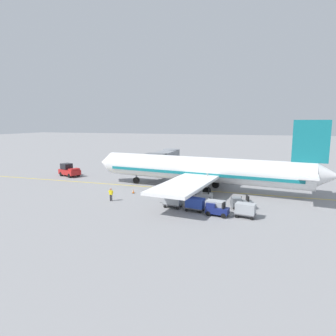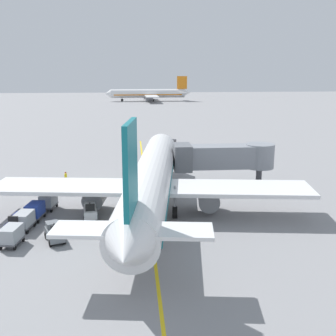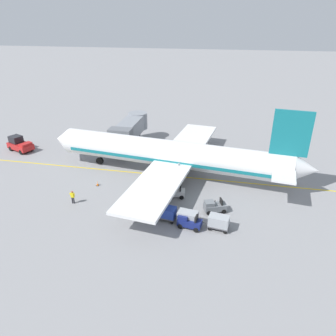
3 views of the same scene
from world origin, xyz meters
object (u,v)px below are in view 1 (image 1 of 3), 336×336
object	(u,v)px
baggage_cart_front	(173,200)
ground_crew_wing_walker	(111,194)
pushback_tractor	(69,170)
baggage_cart_tail_end	(245,209)
baggage_cart_second_in_train	(195,203)
baggage_cart_third_in_train	(215,206)
safety_cone_nose_left	(133,191)
jet_bridge	(165,159)
baggage_tug_lead	(203,195)
baggage_tug_trailing	(217,209)
parked_airliner	(201,170)
baggage_tug_spare	(241,203)

from	to	relation	value
baggage_cart_front	ground_crew_wing_walker	xyz separation A→B (m)	(0.41, 8.71, 0.00)
pushback_tractor	baggage_cart_tail_end	xyz separation A→B (m)	(-15.19, -33.74, -0.15)
baggage_cart_second_in_train	baggage_cart_third_in_train	distance (m)	2.46
baggage_cart_front	safety_cone_nose_left	distance (m)	9.22
jet_bridge	safety_cone_nose_left	xyz separation A→B (m)	(-13.79, 0.30, -3.16)
baggage_cart_third_in_train	baggage_cart_tail_end	size ratio (longest dim) A/B	1.00
pushback_tractor	baggage_cart_tail_end	size ratio (longest dim) A/B	1.65
ground_crew_wing_walker	baggage_cart_tail_end	bearing A→B (deg)	-95.36
baggage_tug_lead	baggage_cart_third_in_train	distance (m)	5.92
pushback_tractor	baggage_tug_trailing	distance (m)	34.35
baggage_cart_third_in_train	ground_crew_wing_walker	world-z (taller)	ground_crew_wing_walker
baggage_cart_third_in_train	ground_crew_wing_walker	distance (m)	14.11
parked_airliner	baggage_cart_third_in_train	world-z (taller)	parked_airliner
pushback_tractor	baggage_cart_third_in_train	bearing A→B (deg)	-116.26
baggage_tug_spare	baggage_cart_tail_end	bearing A→B (deg)	-168.25
safety_cone_nose_left	parked_airliner	bearing A→B (deg)	-61.31
jet_bridge	baggage_tug_lead	bearing A→B (deg)	-145.18
ground_crew_wing_walker	baggage_tug_trailing	bearing A→B (deg)	-97.78
baggage_tug_trailing	baggage_cart_tail_end	bearing A→B (deg)	-84.13
baggage_tug_trailing	baggage_cart_front	size ratio (longest dim) A/B	0.90
baggage_cart_front	baggage_tug_spare	bearing A→B (deg)	-76.14
baggage_tug_spare	baggage_cart_third_in_train	size ratio (longest dim) A/B	0.93
parked_airliner	baggage_cart_second_in_train	size ratio (longest dim) A/B	12.57
baggage_tug_trailing	baggage_cart_third_in_train	size ratio (longest dim) A/B	0.90
baggage_tug_spare	ground_crew_wing_walker	world-z (taller)	ground_crew_wing_walker
baggage_tug_trailing	baggage_tug_spare	world-z (taller)	same
jet_bridge	baggage_cart_third_in_train	size ratio (longest dim) A/B	4.01
parked_airliner	jet_bridge	world-z (taller)	parked_airliner
jet_bridge	ground_crew_wing_walker	xyz separation A→B (m)	(-18.53, 1.39, -2.50)
jet_bridge	baggage_cart_second_in_train	xyz separation A→B (m)	(-19.59, -10.22, -2.50)
parked_airliner	baggage_cart_front	xyz separation A→B (m)	(-10.10, 1.42, -2.24)
baggage_tug_trailing	baggage_cart_second_in_train	world-z (taller)	baggage_tug_trailing
jet_bridge	ground_crew_wing_walker	distance (m)	18.74
jet_bridge	baggage_cart_tail_end	distance (m)	25.82
baggage_tug_lead	baggage_tug_trailing	xyz separation A→B (m)	(-5.86, -2.69, 0.00)
jet_bridge	baggage_tug_trailing	xyz separation A→B (m)	(-20.47, -12.85, -2.74)
parked_airliner	ground_crew_wing_walker	bearing A→B (deg)	133.72
baggage_cart_front	safety_cone_nose_left	size ratio (longest dim) A/B	5.04
safety_cone_nose_left	baggage_cart_front	bearing A→B (deg)	-124.06
baggage_tug_trailing	baggage_tug_spare	bearing A→B (deg)	-34.74
jet_bridge	ground_crew_wing_walker	bearing A→B (deg)	175.71
baggage_cart_second_in_train	baggage_cart_third_in_train	bearing A→B (deg)	-99.28
baggage_tug_trailing	ground_crew_wing_walker	bearing A→B (deg)	82.22
pushback_tractor	baggage_cart_second_in_train	distance (m)	31.60
baggage_cart_second_in_train	ground_crew_wing_walker	world-z (taller)	ground_crew_wing_walker
ground_crew_wing_walker	jet_bridge	bearing A→B (deg)	-4.29
baggage_tug_lead	baggage_tug_spare	bearing A→B (deg)	-114.76
jet_bridge	baggage_cart_front	size ratio (longest dim) A/B	4.01
baggage_cart_front	baggage_cart_tail_end	world-z (taller)	same
parked_airliner	baggage_cart_third_in_train	distance (m)	12.02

